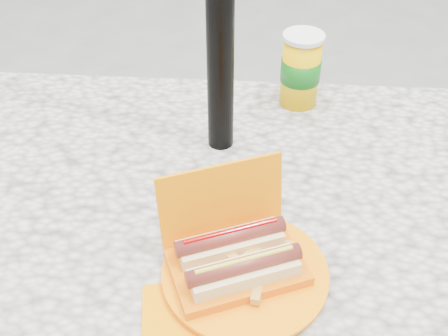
{
  "coord_description": "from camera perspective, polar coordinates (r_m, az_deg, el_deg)",
  "views": [
    {
      "loc": [
        0.07,
        -0.73,
        1.43
      ],
      "look_at": [
        0.02,
        0.02,
        0.8
      ],
      "focal_mm": 45.0,
      "sensor_mm": 36.0,
      "label": 1
    }
  ],
  "objects": [
    {
      "name": "soda_cup",
      "position": [
        1.22,
        7.79,
        9.89
      ],
      "size": [
        0.09,
        0.09,
        0.16
      ],
      "rotation": [
        0.0,
        0.0,
        -0.19
      ],
      "color": "#FCBC00",
      "rests_on": "picnic_table"
    },
    {
      "name": "picnic_table",
      "position": [
        1.08,
        -0.95,
        -7.16
      ],
      "size": [
        1.2,
        0.8,
        0.75
      ],
      "color": "beige",
      "rests_on": "ground"
    },
    {
      "name": "hotdog_box",
      "position": [
        0.85,
        1.2,
        -9.26
      ],
      "size": [
        0.24,
        0.21,
        0.16
      ],
      "rotation": [
        0.0,
        0.0,
        0.4
      ],
      "color": "#FD8500",
      "rests_on": "picnic_table"
    },
    {
      "name": "fries_plate",
      "position": [
        0.86,
        1.9,
        -10.88
      ],
      "size": [
        0.28,
        0.35,
        0.05
      ],
      "rotation": [
        0.0,
        0.0,
        -0.06
      ],
      "color": "orange",
      "rests_on": "picnic_table"
    }
  ]
}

